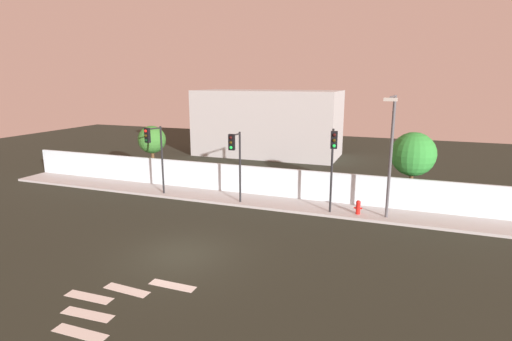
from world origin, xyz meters
The scene contains 12 objects.
ground_plane centered at (0.00, 0.00, 0.00)m, with size 80.00×80.00×0.00m, color #25281E.
sidewalk centered at (0.00, 8.20, 0.07)m, with size 36.00×2.40×0.15m, color #AEAEAE.
perimeter_wall centered at (0.00, 9.49, 1.05)m, with size 36.00×0.18×1.80m, color silver.
crosswalk_marking centered at (-0.16, -4.10, 0.00)m, with size 4.08×3.85×0.01m.
traffic_light_left centered at (-0.41, 6.92, 3.25)m, with size 0.35×1.36×4.23m.
traffic_light_center centered at (5.14, 6.99, 3.53)m, with size 0.47×1.28×4.64m.
traffic_light_right centered at (-5.91, 6.96, 3.33)m, with size 0.51×1.31×4.34m.
street_lamp_curbside centered at (7.97, 7.50, 3.96)m, with size 0.62×1.85×6.43m.
fire_hydrant centered at (6.51, 7.71, 0.57)m, with size 0.44×0.26×0.78m.
roadside_tree_leftmost centered at (-8.51, 10.47, 3.08)m, with size 1.99×1.99×4.10m.
roadside_tree_midleft centered at (9.13, 10.47, 3.16)m, with size 2.53×2.53×4.44m.
low_building_distant centered at (-4.16, 23.49, 3.16)m, with size 13.89×6.00×6.33m, color #ACACAC.
Camera 1 is at (8.62, -13.84, 7.33)m, focal length 28.21 mm.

